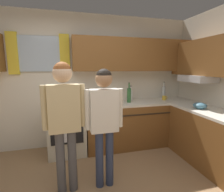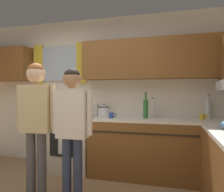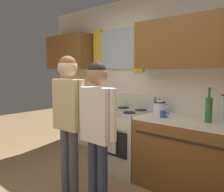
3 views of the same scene
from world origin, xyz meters
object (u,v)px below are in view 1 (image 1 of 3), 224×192
object	(u,v)px
mug_cobalt_blue	(104,103)
stovetop_kettle	(92,98)
stove_oven	(67,128)
bottle_wine_green	(129,95)
mixing_bowl	(200,106)
bottle_milk_white	(131,95)
mug_mustard_yellow	(164,98)
adult_in_plaid	(104,115)
adult_left	(64,113)
bottle_tall_clear	(164,92)

from	to	relation	value
mug_cobalt_blue	stovetop_kettle	xyz separation A→B (m)	(-0.19, 0.23, 0.05)
mug_cobalt_blue	stovetop_kettle	size ratio (longest dim) A/B	0.42
stove_oven	stovetop_kettle	distance (m)	0.73
stove_oven	bottle_wine_green	xyz separation A→B (m)	(1.20, -0.03, 0.58)
stovetop_kettle	mixing_bowl	distance (m)	1.92
bottle_wine_green	stove_oven	bearing A→B (deg)	178.80
bottle_milk_white	mixing_bowl	size ratio (longest dim) A/B	1.43
bottle_wine_green	bottle_milk_white	size ratio (longest dim) A/B	1.26
stove_oven	bottle_wine_green	world-z (taller)	bottle_wine_green
mug_cobalt_blue	stovetop_kettle	world-z (taller)	stovetop_kettle
bottle_wine_green	mug_cobalt_blue	distance (m)	0.54
stove_oven	mug_cobalt_blue	bearing A→B (deg)	-10.16
mug_mustard_yellow	mixing_bowl	distance (m)	0.84
stove_oven	mixing_bowl	distance (m)	2.37
stovetop_kettle	adult_in_plaid	size ratio (longest dim) A/B	0.17
mixing_bowl	bottle_wine_green	bearing A→B (deg)	141.63
stove_oven	mug_mustard_yellow	world-z (taller)	stove_oven
mug_mustard_yellow	bottle_wine_green	bearing A→B (deg)	-176.68
adult_left	bottle_milk_white	bearing A→B (deg)	42.43
stove_oven	adult_left	bearing A→B (deg)	-90.39
stovetop_kettle	adult_left	bearing A→B (deg)	-113.15
bottle_wine_green	adult_in_plaid	distance (m)	1.27
mug_mustard_yellow	adult_in_plaid	xyz separation A→B (m)	(-1.53, -1.09, 0.04)
bottle_milk_white	mug_cobalt_blue	world-z (taller)	bottle_milk_white
bottle_tall_clear	bottle_milk_white	bearing A→B (deg)	-173.26
bottle_wine_green	mug_cobalt_blue	xyz separation A→B (m)	(-0.51, -0.10, -0.11)
bottle_wine_green	stovetop_kettle	size ratio (longest dim) A/B	1.44
mug_mustard_yellow	stovetop_kettle	distance (m)	1.52
bottle_wine_green	bottle_milk_white	xyz separation A→B (m)	(0.09, 0.16, -0.03)
stovetop_kettle	adult_left	size ratio (longest dim) A/B	0.17
bottle_wine_green	stovetop_kettle	xyz separation A→B (m)	(-0.71, 0.14, -0.06)
mixing_bowl	adult_in_plaid	bearing A→B (deg)	-170.90
adult_left	adult_in_plaid	xyz separation A→B (m)	(0.49, -0.02, -0.05)
mixing_bowl	adult_in_plaid	size ratio (longest dim) A/B	0.14
bottle_milk_white	adult_left	xyz separation A→B (m)	(-1.30, -1.19, 0.02)
mug_cobalt_blue	adult_in_plaid	size ratio (longest dim) A/B	0.07
stove_oven	adult_left	distance (m)	1.20
adult_left	adult_in_plaid	size ratio (longest dim) A/B	1.05
mug_cobalt_blue	stovetop_kettle	distance (m)	0.31
bottle_milk_white	adult_left	distance (m)	1.76
mug_mustard_yellow	adult_left	xyz separation A→B (m)	(-2.01, -1.08, 0.09)
mug_cobalt_blue	bottle_milk_white	bearing A→B (deg)	22.84
bottle_wine_green	mug_cobalt_blue	world-z (taller)	bottle_wine_green
stove_oven	mug_mustard_yellow	bearing A→B (deg)	0.63
stove_oven	bottle_tall_clear	distance (m)	2.20
mug_cobalt_blue	mixing_bowl	xyz separation A→B (m)	(1.49, -0.68, 0.00)
mug_cobalt_blue	adult_in_plaid	xyz separation A→B (m)	(-0.20, -0.95, 0.04)
adult_left	bottle_tall_clear	bearing A→B (deg)	31.19
bottle_wine_green	adult_in_plaid	size ratio (longest dim) A/B	0.25
adult_in_plaid	adult_left	bearing A→B (deg)	177.82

